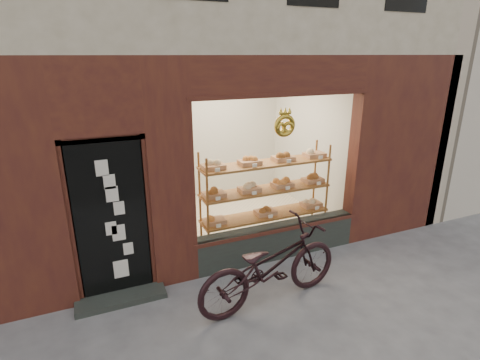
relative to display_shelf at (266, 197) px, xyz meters
name	(u,v)px	position (x,y,z in m)	size (l,w,h in m)	color
ground	(333,357)	(-0.45, -2.55, -0.87)	(90.00, 90.00, 0.00)	#4F4E52
display_shelf	(266,197)	(0.00, 0.00, 0.00)	(2.20, 0.45, 1.70)	brown
bicycle	(270,266)	(-0.64, -1.42, -0.33)	(0.72, 2.05, 1.08)	black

